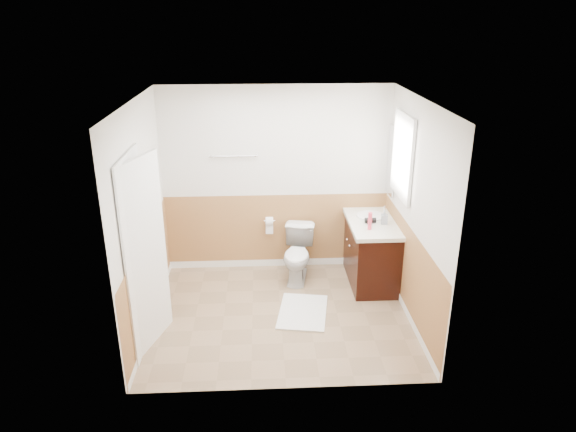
{
  "coord_description": "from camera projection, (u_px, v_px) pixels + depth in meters",
  "views": [
    {
      "loc": [
        -0.2,
        -5.32,
        3.33
      ],
      "look_at": [
        0.1,
        0.25,
        1.15
      ],
      "focal_mm": 32.64,
      "sensor_mm": 36.0,
      "label": 1
    }
  ],
  "objects": [
    {
      "name": "bath_mat",
      "position": [
        303.0,
        312.0,
        6.21
      ],
      "size": [
        0.68,
        0.88,
        0.02
      ],
      "primitive_type": "cube",
      "rotation": [
        0.0,
        0.0,
        -0.17
      ],
      "color": "silver",
      "rests_on": "floor"
    },
    {
      "name": "faucet",
      "position": [
        384.0,
        211.0,
        6.79
      ],
      "size": [
        0.02,
        0.02,
        0.14
      ],
      "primitive_type": "cylinder",
      "color": "silver",
      "rests_on": "countertop"
    },
    {
      "name": "tp_roll",
      "position": [
        269.0,
        221.0,
        7.06
      ],
      "size": [
        0.1,
        0.11,
        0.11
      ],
      "primitive_type": "cylinder",
      "rotation": [
        0.0,
        1.57,
        0.0
      ],
      "color": "white",
      "rests_on": "tp_holder_bar"
    },
    {
      "name": "countertop",
      "position": [
        372.0,
        222.0,
        6.67
      ],
      "size": [
        0.6,
        1.15,
        0.05
      ],
      "primitive_type": "cube",
      "color": "white",
      "rests_on": "vanity_cabinet"
    },
    {
      "name": "tp_holder_bar",
      "position": [
        269.0,
        221.0,
        7.06
      ],
      "size": [
        0.14,
        0.02,
        0.02
      ],
      "primitive_type": "cylinder",
      "rotation": [
        0.0,
        1.57,
        0.0
      ],
      "color": "silver",
      "rests_on": "wall_back"
    },
    {
      "name": "lotion_bottle",
      "position": [
        370.0,
        221.0,
        6.36
      ],
      "size": [
        0.05,
        0.05,
        0.22
      ],
      "primitive_type": "cylinder",
      "color": "#F03E56",
      "rests_on": "countertop"
    },
    {
      "name": "vanity_knob_left",
      "position": [
        350.0,
        246.0,
        6.67
      ],
      "size": [
        0.03,
        0.03,
        0.03
      ],
      "primitive_type": "sphere",
      "color": "silver",
      "rests_on": "vanity_cabinet"
    },
    {
      "name": "floor",
      "position": [
        281.0,
        314.0,
        6.17
      ],
      "size": [
        3.0,
        3.0,
        0.0
      ],
      "primitive_type": "plane",
      "color": "#8C7051",
      "rests_on": "ground"
    },
    {
      "name": "soap_dispenser",
      "position": [
        384.0,
        217.0,
        6.54
      ],
      "size": [
        0.09,
        0.1,
        0.18
      ],
      "primitive_type": "imported",
      "rotation": [
        0.0,
        0.0,
        -0.19
      ],
      "color": "gray",
      "rests_on": "countertop"
    },
    {
      "name": "ceiling",
      "position": [
        279.0,
        100.0,
        5.26
      ],
      "size": [
        3.0,
        3.0,
        0.0
      ],
      "primitive_type": "plane",
      "rotation": [
        3.14,
        0.0,
        0.0
      ],
      "color": "white",
      "rests_on": "floor"
    },
    {
      "name": "sink_basin",
      "position": [
        370.0,
        216.0,
        6.8
      ],
      "size": [
        0.36,
        0.36,
        0.02
      ],
      "primitive_type": "cylinder",
      "color": "white",
      "rests_on": "countertop"
    },
    {
      "name": "door_knob",
      "position": [
        157.0,
        248.0,
        5.65
      ],
      "size": [
        0.06,
        0.06,
        0.06
      ],
      "primitive_type": "sphere",
      "color": "silver",
      "rests_on": "door"
    },
    {
      "name": "hair_dryer_handle",
      "position": [
        368.0,
        224.0,
        6.56
      ],
      "size": [
        0.03,
        0.03,
        0.07
      ],
      "primitive_type": "cylinder",
      "color": "black",
      "rests_on": "countertop"
    },
    {
      "name": "window_frame",
      "position": [
        403.0,
        156.0,
        6.16
      ],
      "size": [
        0.04,
        0.8,
        1.0
      ],
      "primitive_type": "cube",
      "color": "white",
      "rests_on": "wall_right"
    },
    {
      "name": "wainscot_back",
      "position": [
        277.0,
        233.0,
        7.19
      ],
      "size": [
        3.0,
        0.0,
        3.0
      ],
      "primitive_type": "plane",
      "rotation": [
        1.57,
        0.0,
        0.0
      ],
      "color": "#9D723F",
      "rests_on": "floor"
    },
    {
      "name": "vanity_knob_right",
      "position": [
        347.0,
        239.0,
        6.85
      ],
      "size": [
        0.03,
        0.03,
        0.03
      ],
      "primitive_type": "sphere",
      "color": "silver",
      "rests_on": "vanity_cabinet"
    },
    {
      "name": "wall_back",
      "position": [
        276.0,
        180.0,
        6.93
      ],
      "size": [
        3.0,
        0.0,
        3.0
      ],
      "primitive_type": "plane",
      "rotation": [
        1.57,
        0.0,
        0.0
      ],
      "color": "silver",
      "rests_on": "floor"
    },
    {
      "name": "toilet",
      "position": [
        298.0,
        255.0,
        6.88
      ],
      "size": [
        0.5,
        0.74,
        0.7
      ],
      "primitive_type": "imported",
      "rotation": [
        0.0,
        0.0,
        -0.17
      ],
      "color": "white",
      "rests_on": "floor"
    },
    {
      "name": "hair_dryer_body",
      "position": [
        370.0,
        220.0,
        6.58
      ],
      "size": [
        0.14,
        0.07,
        0.07
      ],
      "primitive_type": "cylinder",
      "rotation": [
        0.0,
        1.57,
        0.0
      ],
      "color": "black",
      "rests_on": "countertop"
    },
    {
      "name": "towel_bar",
      "position": [
        233.0,
        156.0,
        6.72
      ],
      "size": [
        0.62,
        0.02,
        0.02
      ],
      "primitive_type": "cylinder",
      "rotation": [
        0.0,
        1.57,
        0.0
      ],
      "color": "silver",
      "rests_on": "wall_back"
    },
    {
      "name": "tp_sheet",
      "position": [
        269.0,
        228.0,
        7.1
      ],
      "size": [
        0.1,
        0.01,
        0.16
      ],
      "primitive_type": "cube",
      "color": "white",
      "rests_on": "tp_roll"
    },
    {
      "name": "wainscot_front",
      "position": [
        286.0,
        343.0,
        4.79
      ],
      "size": [
        3.0,
        0.0,
        3.0
      ],
      "primitive_type": "plane",
      "rotation": [
        -1.57,
        0.0,
        0.0
      ],
      "color": "#9D723F",
      "rests_on": "floor"
    },
    {
      "name": "wainscot_left",
      "position": [
        149.0,
        280.0,
        5.92
      ],
      "size": [
        0.0,
        2.6,
        2.6
      ],
      "primitive_type": "plane",
      "rotation": [
        1.57,
        0.0,
        1.57
      ],
      "color": "#9D723F",
      "rests_on": "floor"
    },
    {
      "name": "wall_right",
      "position": [
        415.0,
        213.0,
        5.79
      ],
      "size": [
        0.0,
        3.0,
        3.0
      ],
      "primitive_type": "plane",
      "rotation": [
        1.57,
        0.0,
        -1.57
      ],
      "color": "silver",
      "rests_on": "floor"
    },
    {
      "name": "wall_front",
      "position": [
        286.0,
        271.0,
        4.51
      ],
      "size": [
        3.0,
        0.0,
        3.0
      ],
      "primitive_type": "plane",
      "rotation": [
        -1.57,
        0.0,
        0.0
      ],
      "color": "silver",
      "rests_on": "floor"
    },
    {
      "name": "window_glass",
      "position": [
        404.0,
        156.0,
        6.16
      ],
      "size": [
        0.01,
        0.7,
        0.9
      ],
      "primitive_type": "cube",
      "color": "white",
      "rests_on": "wall_right"
    },
    {
      "name": "vanity_cabinet",
      "position": [
        371.0,
        253.0,
        6.83
      ],
      "size": [
        0.55,
        1.1,
        0.8
      ],
      "primitive_type": "cube",
      "color": "black",
      "rests_on": "floor"
    },
    {
      "name": "door_frame",
      "position": [
        137.0,
        255.0,
        5.31
      ],
      "size": [
        0.02,
        0.92,
        2.1
      ],
      "primitive_type": "cube",
      "color": "white",
      "rests_on": "wall_left"
    },
    {
      "name": "wall_left",
      "position": [
        141.0,
        219.0,
        5.64
      ],
      "size": [
        0.0,
        3.0,
        3.0
      ],
      "primitive_type": "plane",
      "rotation": [
        1.57,
        0.0,
        1.57
      ],
      "color": "silver",
      "rests_on": "floor"
    },
    {
      "name": "wainscot_right",
      "position": [
        408.0,
        274.0,
        6.07
      ],
      "size": [
        0.0,
        2.6,
        2.6
      ],
      "primitive_type": "plane",
      "rotation": [
        1.57,
        0.0,
        -1.57
      ],
      "color": "#9D723F",
      "rests_on": "floor"
    },
    {
      "name": "mirror_panel",
      "position": [
        391.0,
        161.0,
        6.71
      ],
      "size": [
        0.02,
        0.35,
        0.9
      ],
      "primitive_type": "cube",
      "color": "silver",
      "rests_on": "wall_right"
    },
    {
      "name": "door",
      "position": [
        144.0,
        256.0,
        5.31
      ],
      "size": [
        0.29,
        0.78,
        2.04
      ],
      "primitive_type": "cube",
      "rotation": [
        0.0,
        0.0,
        -0.31
      ],
      "color": "white",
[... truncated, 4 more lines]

